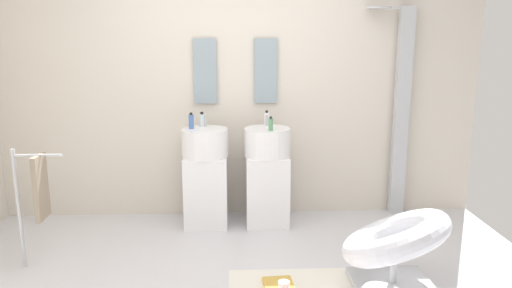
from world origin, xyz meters
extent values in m
cube|color=beige|center=(0.00, 1.65, 1.30)|extent=(4.80, 0.10, 2.60)
cube|color=white|center=(-0.29, 1.30, 0.34)|extent=(0.40, 0.40, 0.67)
cylinder|color=white|center=(-0.29, 1.30, 0.80)|extent=(0.43, 0.43, 0.26)
cylinder|color=#B7BABF|center=(-0.29, 1.42, 0.98)|extent=(0.02, 0.02, 0.10)
cube|color=white|center=(0.29, 1.30, 0.34)|extent=(0.40, 0.40, 0.67)
cylinder|color=white|center=(0.29, 1.30, 0.80)|extent=(0.43, 0.43, 0.26)
cylinder|color=#B7BABF|center=(0.29, 1.42, 0.98)|extent=(0.02, 0.02, 0.10)
cube|color=#8C9EA8|center=(-0.29, 1.58, 1.44)|extent=(0.22, 0.03, 0.62)
cube|color=#8C9EA8|center=(0.29, 1.58, 1.44)|extent=(0.22, 0.03, 0.62)
cube|color=#B7BABF|center=(1.63, 1.53, 1.02)|extent=(0.14, 0.08, 2.05)
cylinder|color=#B7BABF|center=(1.48, 1.51, 2.03)|extent=(0.30, 0.02, 0.02)
cylinder|color=#B7BABF|center=(1.33, 1.48, 2.03)|extent=(0.24, 0.24, 0.02)
cube|color=#B7BABF|center=(1.10, -0.03, 0.03)|extent=(0.56, 0.50, 0.06)
cylinder|color=#B7BABF|center=(1.10, -0.03, 0.20)|extent=(0.05, 0.05, 0.34)
torus|color=silver|center=(1.10, -0.03, 0.40)|extent=(1.09, 1.09, 0.49)
cylinder|color=#B7BABF|center=(-1.68, 0.46, 0.47)|extent=(0.03, 0.03, 0.95)
cylinder|color=#B7BABF|center=(-1.50, 0.46, 0.90)|extent=(0.36, 0.02, 0.02)
cube|color=gray|center=(-1.50, 0.46, 0.65)|extent=(0.04, 0.22, 0.50)
cube|color=gold|center=(0.29, 0.05, 0.02)|extent=(0.23, 0.20, 0.03)
cylinder|color=white|center=(0.31, -0.09, 0.06)|extent=(0.08, 0.08, 0.10)
cylinder|color=silver|center=(-0.32, 1.43, 0.99)|extent=(0.05, 0.05, 0.12)
cylinder|color=black|center=(-0.32, 1.43, 1.06)|extent=(0.03, 0.03, 0.02)
cylinder|color=#59996B|center=(0.31, 1.18, 0.99)|extent=(0.04, 0.04, 0.11)
cylinder|color=black|center=(0.31, 1.18, 1.05)|extent=(0.02, 0.02, 0.02)
cylinder|color=#4C72B7|center=(-0.41, 1.31, 1.00)|extent=(0.05, 0.05, 0.13)
cylinder|color=black|center=(-0.41, 1.31, 1.07)|extent=(0.03, 0.03, 0.02)
cylinder|color=white|center=(0.29, 1.44, 1.00)|extent=(0.05, 0.05, 0.12)
cylinder|color=black|center=(0.29, 1.44, 1.07)|extent=(0.03, 0.03, 0.02)
camera|label=1|loc=(-0.02, -3.21, 1.78)|focal=34.70mm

